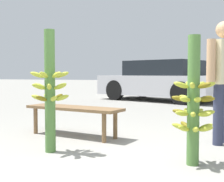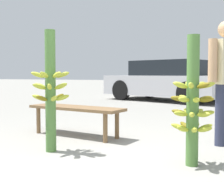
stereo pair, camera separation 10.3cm
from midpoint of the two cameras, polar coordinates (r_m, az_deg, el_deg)
name	(u,v)px [view 2 (the right image)]	position (r m, az deg, el deg)	size (l,w,h in m)	color
ground_plane	(93,173)	(2.94, -2.43, -14.67)	(80.00, 80.00, 0.00)	gray
banana_stalk_left	(50,90)	(3.64, -10.39, 0.22)	(0.45, 0.45, 1.40)	#4C7A38
banana_stalk_center	(193,103)	(3.14, 15.44, -2.09)	(0.43, 0.43, 1.28)	#4C7A38
market_bench	(76,111)	(4.54, -5.98, -3.61)	(1.54, 0.69, 0.43)	brown
parked_car	(167,81)	(10.60, 10.36, 1.79)	(4.45, 3.19, 1.34)	#B7B7BC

